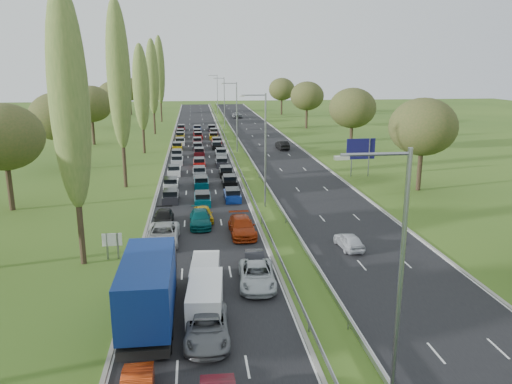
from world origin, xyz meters
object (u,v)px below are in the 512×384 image
near_car_3 (163,218)px  white_van_front (205,298)px  blue_lorry (150,288)px  white_van_rear (205,274)px  near_car_2 (163,234)px  direction_sign (361,151)px  info_sign (112,242)px

near_car_3 → white_van_front: bearing=-79.1°
blue_lorry → white_van_rear: (3.28, 4.34, -1.22)m
near_car_2 → blue_lorry: size_ratio=0.57×
near_car_3 → direction_sign: (25.36, 18.42, 2.89)m
white_van_rear → direction_sign: 39.37m
near_car_3 → info_sign: (-3.44, -8.24, 0.69)m
near_car_2 → white_van_rear: (3.34, -9.11, 0.15)m
info_sign → white_van_front: bearing=-54.6°
info_sign → direction_sign: direction_sign is taller
near_car_3 → blue_lorry: bearing=-89.2°
near_car_3 → blue_lorry: blue_lorry is taller
near_car_2 → near_car_3: 5.19m
white_van_front → white_van_rear: bearing=93.1°
near_car_2 → white_van_rear: white_van_rear is taller
near_car_3 → white_van_rear: bearing=-76.0°
near_car_2 → white_van_front: white_van_front is taller
white_van_front → direction_sign: size_ratio=0.99×
white_van_front → white_van_rear: (0.08, 3.72, -0.10)m
near_car_2 → info_sign: info_sign is taller
info_sign → white_van_rear: bearing=-40.7°
near_car_2 → direction_sign: size_ratio=1.10×
blue_lorry → white_van_front: bearing=11.2°
near_car_2 → white_van_front: 13.24m
white_van_front → info_sign: (-6.96, 9.77, 0.31)m
near_car_3 → white_van_front: (3.51, -18.01, 0.38)m
info_sign → blue_lorry: bearing=-70.1°
info_sign → direction_sign: (28.80, 26.66, 2.20)m
near_car_2 → white_van_front: (3.26, -12.83, 0.25)m
blue_lorry → direction_sign: size_ratio=1.93×
white_van_rear → direction_sign: size_ratio=0.90×
white_van_front → blue_lorry: bearing=-164.7°
white_van_rear → direction_sign: direction_sign is taller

